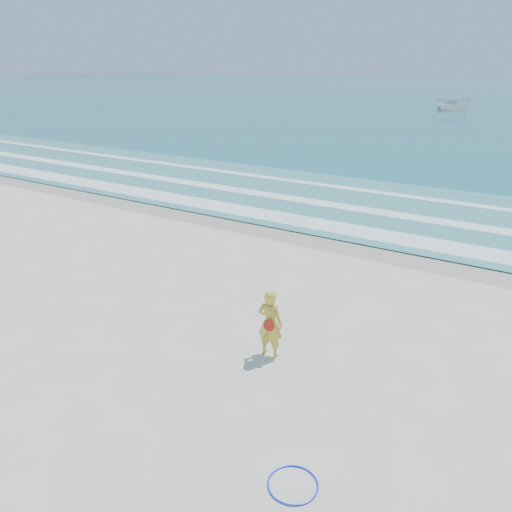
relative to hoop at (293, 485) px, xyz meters
The scene contains 9 objects.
ground 4.66m from the hoop, 158.11° to the left, with size 400.00×400.00×0.00m, color silver.
wet_sand 11.58m from the hoop, 111.94° to the left, with size 400.00×2.40×0.00m, color #B2A893.
shallow 16.32m from the hoop, 105.37° to the left, with size 400.00×10.00×0.01m, color #59B7AD.
foam_near 12.79m from the hoop, 109.77° to the left, with size 400.00×1.40×0.01m, color white.
foam_mid 15.55m from the hoop, 106.15° to the left, with size 400.00×0.90×0.01m, color white.
foam_far 18.75m from the hoop, 103.35° to the left, with size 400.00×0.60×0.01m, color white.
hoop is the anchor object (origin of this frame).
boat 65.96m from the hoop, 99.83° to the left, with size 1.58×4.20×1.62m, color silver.
woman 3.75m from the hoop, 126.06° to the left, with size 0.61×0.43×1.57m.
Camera 1 is at (6.94, -7.00, 6.10)m, focal length 35.00 mm.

